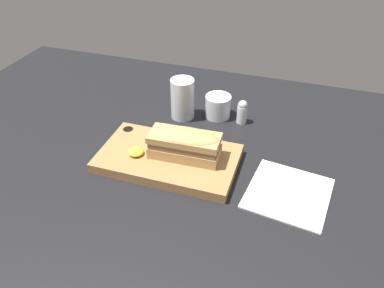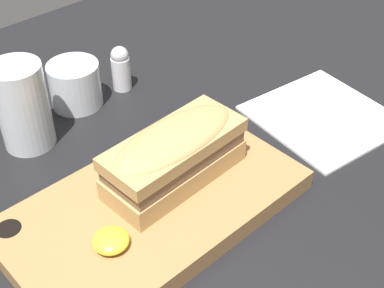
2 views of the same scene
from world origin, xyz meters
TOP-DOWN VIEW (x-y plane):
  - dining_table at (0.00, 0.00)cm, footprint 163.45×109.56cm
  - serving_board at (-6.05, 0.81)cm, footprint 33.45×19.17cm
  - sandwich at (-1.99, 1.57)cm, footprint 17.10×7.76cm
  - mustard_dollop at (-13.41, -1.57)cm, footprint 3.78×3.78cm
  - water_glass at (-9.62, 22.02)cm, footprint 6.71×6.71cm
  - wine_glass at (0.24, 25.32)cm, footprint 7.36×7.36cm
  - napkin at (23.35, -1.26)cm, footprint 19.52×19.82cm
  - salt_shaker at (7.30, 24.17)cm, footprint 2.81×2.81cm

SIDE VIEW (x-z plane):
  - dining_table at x=0.00cm, z-range 0.00..2.00cm
  - napkin at x=23.35cm, z-range 2.00..2.40cm
  - serving_board at x=-6.05cm, z-range 1.97..4.54cm
  - wine_glass at x=0.24cm, z-range 1.63..8.11cm
  - mustard_dollop at x=-13.41cm, z-range 4.51..6.02cm
  - salt_shaker at x=7.30cm, z-range 2.06..9.05cm
  - water_glass at x=-9.62cm, z-range 1.22..12.92cm
  - sandwich at x=-1.99cm, z-range 4.77..11.86cm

